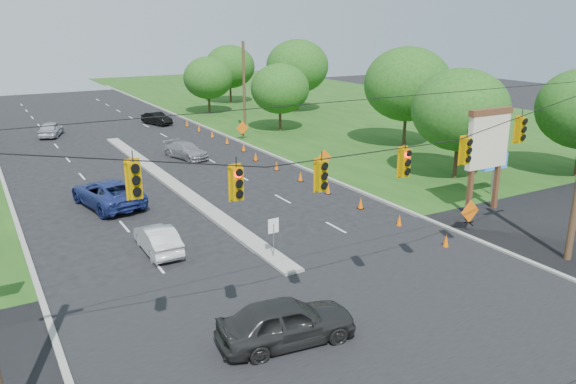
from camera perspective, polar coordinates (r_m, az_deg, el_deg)
ground at (r=22.26m, az=6.11°, el=-12.25°), size 160.00×160.00×0.00m
grass_right at (r=55.83m, az=19.22°, el=4.85°), size 40.00×160.00×0.06m
cross_street at (r=22.26m, az=6.11°, el=-12.25°), size 160.00×14.00×0.02m
curb_left at (r=46.87m, az=-27.21°, el=1.71°), size 0.25×110.00×0.16m
curb_right at (r=51.64m, az=-4.37°, el=4.83°), size 0.25×110.00×0.16m
median at (r=39.88m, az=-11.83°, el=0.85°), size 1.00×34.00×0.18m
median_sign at (r=26.24m, az=-1.49°, el=-3.94°), size 0.55×0.06×2.05m
signal_span at (r=19.52m, az=8.16°, el=-0.67°), size 25.60×0.32×9.00m
utility_pole_far_right at (r=56.40m, az=-4.49°, el=10.49°), size 0.28×0.28×9.00m
pylon_sign at (r=34.56m, az=19.71°, el=4.58°), size 5.90×2.30×6.12m
cone_0 at (r=29.09m, az=15.75°, el=-4.81°), size 0.32×0.32×0.70m
cone_1 at (r=31.44m, az=11.24°, el=-2.83°), size 0.32×0.32×0.70m
cone_2 at (r=33.99m, az=7.39°, el=-1.13°), size 0.32×0.32×0.70m
cone_3 at (r=36.69m, az=4.10°, el=0.34°), size 0.32×0.32×0.70m
cone_4 at (r=39.53m, az=1.27°, el=1.60°), size 0.32×0.32×0.70m
cone_5 at (r=42.46m, az=-1.18°, el=2.68°), size 0.32×0.32×0.70m
cone_6 at (r=45.47m, az=-3.31°, el=3.62°), size 0.32×0.32×0.70m
cone_7 at (r=48.79m, az=-4.54°, el=4.52°), size 0.32×0.32×0.70m
cone_8 at (r=51.91m, az=-6.22°, el=5.23°), size 0.32×0.32×0.70m
cone_9 at (r=55.07m, az=-7.71°, el=5.86°), size 0.32×0.32×0.70m
cone_10 at (r=58.27m, az=-9.04°, el=6.41°), size 0.32×0.32×0.70m
cone_11 at (r=61.50m, az=-10.23°, el=6.90°), size 0.32×0.32×0.70m
work_sign_0 at (r=31.33m, az=17.99°, el=-1.99°), size 1.27×0.58×1.37m
work_sign_1 at (r=41.54m, az=3.71°, el=3.39°), size 1.27×0.58×1.37m
work_sign_2 at (r=53.50m, az=-4.65°, el=6.44°), size 1.27×0.58×1.37m
tree_7 at (r=40.91m, az=17.10°, el=7.98°), size 6.72×6.72×7.84m
tree_8 at (r=50.71m, az=12.03°, el=10.67°), size 7.56×7.56×8.82m
tree_9 at (r=57.13m, az=-0.82°, el=10.45°), size 5.88×5.88×6.86m
tree_10 at (r=69.62m, az=0.95°, el=12.65°), size 7.56×7.56×8.82m
tree_11 at (r=77.56m, az=-5.93°, el=12.55°), size 6.72×6.72×7.84m
tree_12 at (r=68.86m, az=-8.12°, el=11.41°), size 5.88×5.88×6.86m
black_sedan at (r=20.00m, az=-0.15°, el=-13.02°), size 5.09×2.54×1.67m
white_sedan at (r=28.13m, az=-13.10°, el=-4.68°), size 1.45×4.04×1.33m
blue_pickup at (r=35.78m, az=-17.88°, el=-0.09°), size 3.81×6.39×1.66m
silver_car_far at (r=46.96m, az=-10.30°, el=4.19°), size 2.98×4.83×1.31m
silver_car_oncoming at (r=59.72m, az=-22.96°, el=5.91°), size 3.14×4.67×1.48m
dark_car_receding at (r=63.21m, az=-13.19°, el=7.28°), size 2.56×4.27×1.33m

